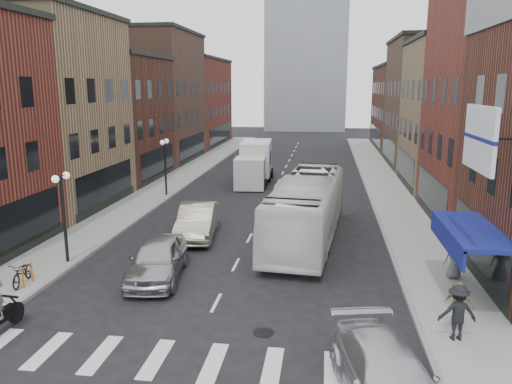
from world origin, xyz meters
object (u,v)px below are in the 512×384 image
at_px(streetlamp_far, 165,156).
at_px(parked_bicycle, 22,273).
at_px(bike_rack, 27,275).
at_px(curb_car, 388,379).
at_px(ped_right_b, 459,305).
at_px(sedan_left_far, 197,221).
at_px(ped_right_a, 458,312).
at_px(box_truck, 255,163).
at_px(transit_bus, 307,208).
at_px(ped_right_c, 454,259).
at_px(billboard_sign, 482,141).
at_px(streetlamp_near, 63,201).
at_px(sedan_left_near, 157,259).

xyz_separation_m(streetlamp_far, parked_bicycle, (-0.42, -16.66, -2.30)).
relative_size(bike_rack, curb_car, 0.15).
bearing_deg(streetlamp_far, ped_right_b, -49.18).
height_order(sedan_left_far, ped_right_a, ped_right_a).
distance_m(box_truck, curb_car, 29.14).
distance_m(streetlamp_far, bike_rack, 16.87).
height_order(sedan_left_far, ped_right_b, ped_right_b).
bearing_deg(ped_right_b, bike_rack, 23.10).
xyz_separation_m(transit_bus, ped_right_b, (5.23, -9.26, -0.73)).
xyz_separation_m(curb_car, ped_right_c, (3.58, 8.66, 0.18)).
bearing_deg(billboard_sign, parked_bicycle, 177.06).
distance_m(streetlamp_near, bike_rack, 3.59).
distance_m(streetlamp_far, sedan_left_far, 10.44).
xyz_separation_m(sedan_left_far, ped_right_c, (11.83, -4.51, 0.08)).
relative_size(streetlamp_near, sedan_left_far, 0.80).
bearing_deg(ped_right_c, ped_right_a, 73.53).
bearing_deg(sedan_left_near, ped_right_b, -22.46).
height_order(streetlamp_near, bike_rack, streetlamp_near).
bearing_deg(curb_car, sedan_left_near, 126.32).
height_order(billboard_sign, bike_rack, billboard_sign).
bearing_deg(streetlamp_far, box_truck, 46.74).
bearing_deg(ped_right_a, streetlamp_near, -23.00).
bearing_deg(ped_right_b, transit_bus, -32.57).
xyz_separation_m(sedan_left_far, ped_right_a, (10.69, -9.72, 0.18)).
bearing_deg(bike_rack, streetlamp_near, 85.76).
xyz_separation_m(transit_bus, parked_bicycle, (-10.77, -7.88, -1.05)).
height_order(streetlamp_far, ped_right_b, streetlamp_far).
xyz_separation_m(billboard_sign, sedan_left_near, (-11.48, 2.50, -5.29)).
xyz_separation_m(sedan_left_near, ped_right_a, (10.84, -3.84, 0.19)).
xyz_separation_m(sedan_left_near, sedan_left_far, (0.15, 5.88, 0.01)).
relative_size(streetlamp_near, streetlamp_far, 1.00).
bearing_deg(box_truck, billboard_sign, -69.71).
relative_size(streetlamp_far, ped_right_a, 2.33).
bearing_deg(ped_right_a, sedan_left_near, -25.00).
bearing_deg(ped_right_a, box_truck, -73.87).
distance_m(billboard_sign, box_truck, 26.01).
xyz_separation_m(bike_rack, curb_car, (13.10, -5.59, 0.20)).
bearing_deg(sedan_left_far, transit_bus, -3.61).
relative_size(sedan_left_near, curb_car, 0.95).
height_order(streetlamp_far, ped_right_a, streetlamp_far).
bearing_deg(streetlamp_near, billboard_sign, -12.35).
relative_size(bike_rack, sedan_left_near, 0.16).
bearing_deg(ped_right_a, bike_rack, -13.33).
relative_size(sedan_left_far, ped_right_b, 3.32).
relative_size(streetlamp_far, sedan_left_far, 0.80).
xyz_separation_m(streetlamp_near, ped_right_b, (15.58, -4.04, -1.99)).
bearing_deg(transit_bus, ped_right_b, -55.02).
xyz_separation_m(parked_bicycle, ped_right_c, (16.91, 3.03, 0.32)).
relative_size(streetlamp_far, bike_rack, 5.14).
height_order(sedan_left_far, curb_car, sedan_left_far).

